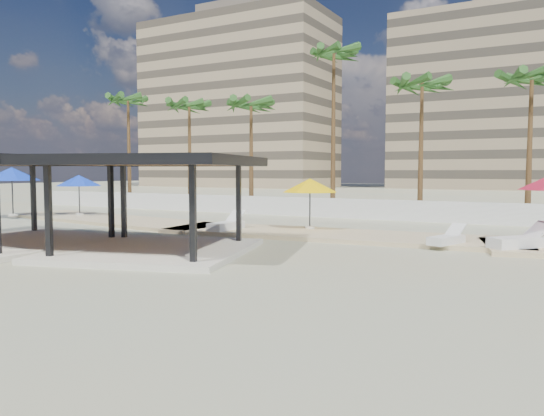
{
  "coord_description": "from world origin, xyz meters",
  "views": [
    {
      "loc": [
        10.83,
        -14.59,
        2.92
      ],
      "look_at": [
        0.41,
        4.22,
        1.4
      ],
      "focal_mm": 35.0,
      "sensor_mm": 36.0,
      "label": 1
    }
  ],
  "objects_px": {
    "lounger_a": "(227,225)",
    "lounger_b": "(447,239)",
    "umbrella_a": "(12,174)",
    "pavilion_central": "(153,196)",
    "lounger_d": "(520,241)",
    "pavilion_west": "(18,193)"
  },
  "relations": [
    {
      "from": "pavilion_west",
      "to": "lounger_b",
      "type": "distance_m",
      "value": 16.6
    },
    {
      "from": "pavilion_west",
      "to": "lounger_d",
      "type": "xyz_separation_m",
      "value": [
        17.34,
        7.5,
        -1.66
      ]
    },
    {
      "from": "pavilion_central",
      "to": "pavilion_west",
      "type": "xyz_separation_m",
      "value": [
        -5.97,
        -1.03,
        0.02
      ]
    },
    {
      "from": "pavilion_central",
      "to": "lounger_d",
      "type": "xyz_separation_m",
      "value": [
        11.37,
        6.47,
        -1.64
      ]
    },
    {
      "from": "lounger_a",
      "to": "lounger_b",
      "type": "height_order",
      "value": "lounger_a"
    },
    {
      "from": "umbrella_a",
      "to": "lounger_b",
      "type": "relative_size",
      "value": 2.19
    },
    {
      "from": "lounger_a",
      "to": "lounger_b",
      "type": "relative_size",
      "value": 1.14
    },
    {
      "from": "pavilion_central",
      "to": "lounger_d",
      "type": "bearing_deg",
      "value": 13.25
    },
    {
      "from": "lounger_b",
      "to": "lounger_a",
      "type": "bearing_deg",
      "value": 108.68
    },
    {
      "from": "umbrella_a",
      "to": "lounger_a",
      "type": "height_order",
      "value": "umbrella_a"
    },
    {
      "from": "lounger_a",
      "to": "lounger_d",
      "type": "bearing_deg",
      "value": -88.37
    },
    {
      "from": "lounger_b",
      "to": "lounger_d",
      "type": "height_order",
      "value": "lounger_d"
    },
    {
      "from": "umbrella_a",
      "to": "lounger_a",
      "type": "distance_m",
      "value": 15.72
    },
    {
      "from": "pavilion_west",
      "to": "lounger_a",
      "type": "bearing_deg",
      "value": 56.54
    },
    {
      "from": "lounger_a",
      "to": "lounger_d",
      "type": "distance_m",
      "value": 12.4
    },
    {
      "from": "pavilion_central",
      "to": "lounger_b",
      "type": "distance_m",
      "value": 10.95
    },
    {
      "from": "pavilion_central",
      "to": "umbrella_a",
      "type": "xyz_separation_m",
      "value": [
        -16.58,
        6.13,
        0.67
      ]
    },
    {
      "from": "pavilion_west",
      "to": "umbrella_a",
      "type": "height_order",
      "value": "pavilion_west"
    },
    {
      "from": "lounger_a",
      "to": "lounger_b",
      "type": "xyz_separation_m",
      "value": [
        9.92,
        -0.01,
        -0.03
      ]
    },
    {
      "from": "lounger_b",
      "to": "lounger_d",
      "type": "relative_size",
      "value": 0.87
    },
    {
      "from": "pavilion_central",
      "to": "lounger_a",
      "type": "xyz_separation_m",
      "value": [
        -1.03,
        6.19,
        -1.66
      ]
    },
    {
      "from": "pavilion_west",
      "to": "lounger_d",
      "type": "bearing_deg",
      "value": 24.3
    }
  ]
}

